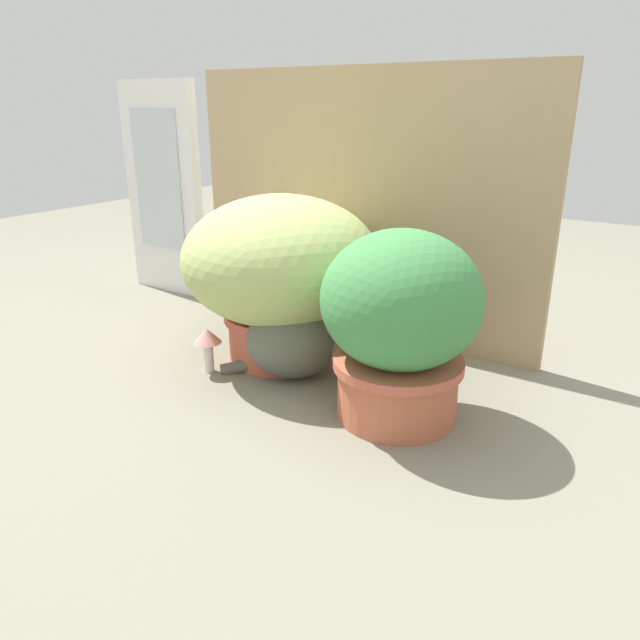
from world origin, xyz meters
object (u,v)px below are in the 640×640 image
cat (299,336)px  mushroom_ornament_pink (207,340)px  grass_planter (281,269)px  leafy_planter (400,321)px

cat → mushroom_ornament_pink: (-0.24, -0.12, -0.03)m
grass_planter → mushroom_ornament_pink: size_ratio=4.36×
leafy_planter → cat: bearing=171.4°
leafy_planter → mushroom_ornament_pink: bearing=-173.4°
grass_planter → leafy_planter: grass_planter is taller
mushroom_ornament_pink → cat: bearing=25.9°
grass_planter → mushroom_ornament_pink: 0.29m
grass_planter → cat: bearing=-35.1°
leafy_planter → mushroom_ornament_pink: size_ratio=3.56×
leafy_planter → mushroom_ornament_pink: (-0.57, -0.07, -0.15)m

